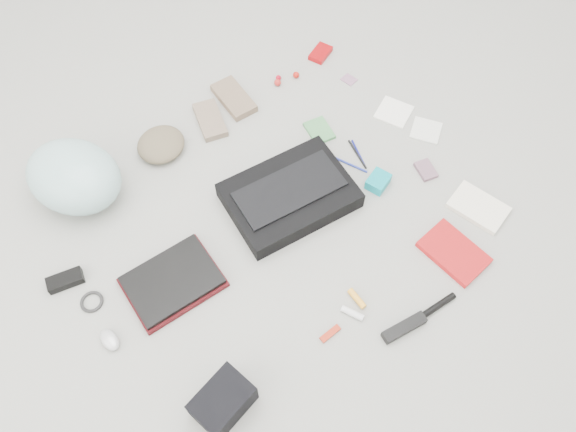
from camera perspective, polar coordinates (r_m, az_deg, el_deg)
ground_plane at (r=2.09m, az=0.00°, el=-0.69°), size 4.00×4.00×0.00m
messenger_bag at (r=2.11m, az=0.16°, el=2.10°), size 0.50×0.39×0.08m
bag_flap at (r=2.07m, az=0.16°, el=2.74°), size 0.42×0.24×0.01m
laptop_sleeve at (r=2.01m, az=-11.59°, el=-6.65°), size 0.34×0.26×0.02m
laptop at (r=1.99m, az=-11.70°, el=-6.40°), size 0.32×0.24×0.02m
bike_helmet at (r=2.21m, az=-20.92°, el=3.77°), size 0.42×0.46×0.22m
beanie at (r=2.31m, az=-12.79°, el=7.11°), size 0.24×0.23×0.07m
mitten_left at (r=2.38m, az=-7.92°, el=9.64°), size 0.15×0.22×0.03m
mitten_right at (r=2.44m, az=-5.53°, el=11.83°), size 0.13×0.22×0.03m
power_brick at (r=2.12m, az=-21.69°, el=-6.09°), size 0.13×0.09×0.03m
cable_coil at (r=2.06m, az=-19.31°, el=-8.22°), size 0.09×0.09×0.01m
mouse at (r=1.98m, az=-17.66°, el=-11.88°), size 0.05×0.09×0.03m
camera_bag at (r=1.81m, az=-6.63°, el=-18.25°), size 0.20×0.16×0.12m
multitool at (r=1.92m, az=4.30°, el=-11.82°), size 0.08×0.02×0.01m
toiletry_tube_white at (r=1.94m, az=6.56°, el=-9.77°), size 0.05×0.08×0.02m
toiletry_tube_orange at (r=1.96m, az=7.01°, el=-8.32°), size 0.03×0.08×0.02m
u_lock at (r=1.95m, az=11.71°, el=-11.04°), size 0.16×0.07×0.03m
bike_pump at (r=1.98m, az=13.76°, el=-9.68°), size 0.26×0.05×0.02m
book_red at (r=2.10m, az=16.48°, el=-3.57°), size 0.17×0.24×0.02m
book_white at (r=2.23m, az=18.77°, el=0.84°), size 0.18×0.23×0.02m
notepad at (r=2.33m, az=3.19°, el=8.66°), size 0.12×0.14×0.01m
pen_blue at (r=2.24m, az=6.20°, el=5.29°), size 0.07×0.15×0.01m
pen_black at (r=2.27m, az=7.06°, el=6.25°), size 0.05×0.15×0.01m
pen_navy at (r=2.28m, az=7.17°, el=6.36°), size 0.05×0.13×0.01m
accordion_wallet at (r=2.19m, az=9.14°, el=3.48°), size 0.11×0.09×0.04m
card_deck at (r=2.27m, az=13.83°, el=4.56°), size 0.09×0.10×0.02m
napkin_top at (r=2.44m, az=10.70°, el=10.33°), size 0.17×0.17×0.01m
napkin_bottom at (r=2.40m, az=13.85°, el=8.45°), size 0.16×0.16×0.01m
lollipop_a at (r=2.49m, az=-1.07°, el=13.40°), size 0.03×0.03×0.03m
lollipop_b at (r=2.52m, az=-0.97°, el=13.86°), size 0.03×0.03×0.02m
lollipop_c at (r=2.52m, az=0.83°, el=14.14°), size 0.04×0.04×0.03m
altoids_tin at (r=2.63m, az=3.33°, el=16.19°), size 0.13×0.10×0.02m
stamp_sheet at (r=2.54m, az=6.22°, el=13.61°), size 0.06×0.07×0.00m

